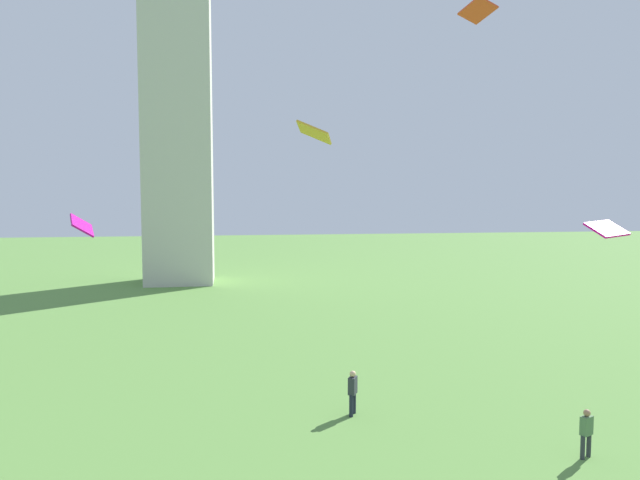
{
  "coord_description": "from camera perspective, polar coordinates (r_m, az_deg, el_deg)",
  "views": [
    {
      "loc": [
        -4.23,
        -0.06,
        8.39
      ],
      "look_at": [
        -1.18,
        20.05,
        6.79
      ],
      "focal_mm": 33.34,
      "sensor_mm": 36.0,
      "label": 1
    }
  ],
  "objects": [
    {
      "name": "kite_flying_0",
      "position": [
        18.44,
        14.89,
        20.51
      ],
      "size": [
        0.89,
        1.06,
        0.49
      ],
      "rotation": [
        0.0,
        0.0,
        1.83
      ],
      "color": "#E54122"
    },
    {
      "name": "person_0",
      "position": [
        23.2,
        3.15,
        -14.18
      ],
      "size": [
        0.44,
        0.51,
        1.71
      ],
      "rotation": [
        0.0,
        0.0,
        4.22
      ],
      "color": "#1E2333",
      "rests_on": "ground_plane"
    },
    {
      "name": "kite_flying_3",
      "position": [
        16.66,
        -0.58,
        10.28
      ],
      "size": [
        1.02,
        1.03,
        0.67
      ],
      "rotation": [
        0.0,
        0.0,
        2.66
      ],
      "color": "gold"
    },
    {
      "name": "kite_flying_1",
      "position": [
        32.14,
        -21.89,
        1.32
      ],
      "size": [
        1.42,
        2.06,
        1.21
      ],
      "rotation": [
        0.0,
        0.0,
        4.99
      ],
      "color": "#BE0E8F"
    },
    {
      "name": "person_4",
      "position": [
        21.48,
        24.19,
        -16.34
      ],
      "size": [
        0.47,
        0.4,
        1.58
      ],
      "rotation": [
        0.0,
        0.0,
        3.6
      ],
      "color": "#2D3338",
      "rests_on": "ground_plane"
    },
    {
      "name": "kite_flying_2",
      "position": [
        23.67,
        25.83,
        0.97
      ],
      "size": [
        1.71,
        1.39,
        0.6
      ],
      "rotation": [
        0.0,
        0.0,
        3.52
      ],
      "color": "#EB0A92"
    }
  ]
}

